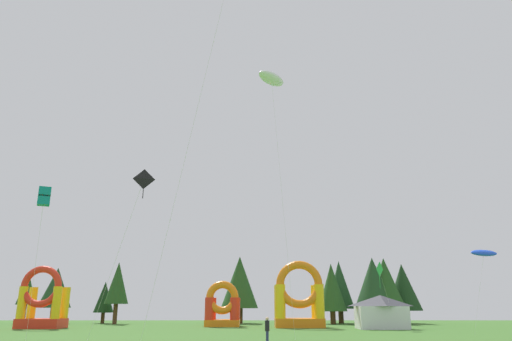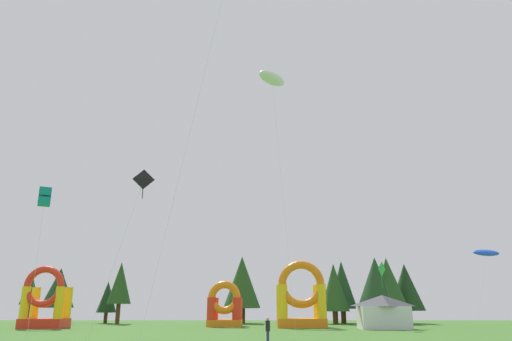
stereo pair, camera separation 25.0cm
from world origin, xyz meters
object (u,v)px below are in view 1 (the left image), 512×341
Objects in this scene: inflatable_orange_dome at (300,302)px; kite_green_diamond at (379,270)px; person_near_camera at (268,328)px; inflatable_yellow_castle at (223,310)px; kite_teal_box at (45,197)px; kite_black_diamond at (144,181)px; festival_tent at (382,312)px; kite_white_parafoil at (272,79)px; inflatable_red_slide at (43,305)px; kite_blue_parafoil at (485,253)px.

kite_green_diamond is at bearing -28.00° from inflatable_orange_dome.
inflatable_yellow_castle is (-5.04, 27.76, 0.99)m from person_near_camera.
kite_black_diamond is (6.65, -2.55, 0.34)m from kite_teal_box.
inflatable_orange_dome is 1.44× the size of festival_tent.
person_near_camera is (-13.22, -20.22, -5.38)m from kite_green_diamond.
kite_green_diamond is at bearing -22.47° from inflatable_yellow_castle.
kite_white_parafoil is 12.05× the size of person_near_camera.
inflatable_red_slide is 39.46m from festival_tent.
kite_green_diamond is 0.91× the size of inflatable_orange_dome.
inflatable_yellow_castle is 1.02× the size of festival_tent.
kite_green_diamond is at bearing 55.08° from kite_white_parafoil.
kite_green_diamond is (-8.22, 8.50, -1.03)m from kite_blue_parafoil.
kite_blue_parafoil is at bearing -45.97° from kite_green_diamond.
inflatable_red_slide is at bearing -175.86° from inflatable_orange_dome.
kite_black_diamond reaches higher than kite_green_diamond.
kite_blue_parafoil is 1.12× the size of kite_green_diamond.
kite_black_diamond is 36.24m from inflatable_orange_dome.
inflatable_yellow_castle is 0.79× the size of inflatable_red_slide.
kite_teal_box is at bearing -43.42° from person_near_camera.
inflatable_orange_dome reaches higher than kite_green_diamond.
kite_green_diamond is 10.51m from inflatable_orange_dome.
person_near_camera is at bearing -104.71° from kite_white_parafoil.
kite_blue_parafoil reaches higher than kite_green_diamond.
inflatable_red_slide reaches higher than inflatable_yellow_castle.
inflatable_red_slide is at bearing 176.41° from kite_green_diamond.
festival_tent is (-7.87, 9.96, -5.63)m from kite_blue_parafoil.
inflatable_red_slide is (-47.31, 10.96, -4.84)m from kite_blue_parafoil.
kite_black_diamond is at bearing -144.18° from kite_blue_parafoil.
person_near_camera is 0.33× the size of festival_tent.
inflatable_red_slide is (-20.83, -5.09, 0.59)m from inflatable_yellow_castle.
kite_green_diamond is (20.31, 29.10, -2.87)m from kite_black_diamond.
person_near_camera is at bearing -79.72° from inflatable_yellow_castle.
kite_blue_parafoil is 13.89m from festival_tent.
kite_green_diamond is 1.00× the size of inflatable_red_slide.
kite_teal_box is at bearing -120.28° from inflatable_orange_dome.
inflatable_red_slide is (-39.09, 2.45, -3.81)m from kite_green_diamond.
kite_white_parafoil reaches higher than person_near_camera.
kite_teal_box reaches higher than inflatable_yellow_castle.
kite_green_diamond is at bearing -3.59° from inflatable_red_slide.
kite_white_parafoil reaches higher than inflatable_orange_dome.
kite_white_parafoil is 32.58m from inflatable_yellow_castle.
inflatable_yellow_castle is 0.71× the size of inflatable_orange_dome.
kite_teal_box is 1.75× the size of festival_tent.
kite_black_diamond is 37.63m from festival_tent.
kite_blue_parafoil is (35.18, 18.04, -1.50)m from kite_teal_box.
person_near_camera is at bearing -41.23° from inflatable_red_slide.
kite_teal_box is 5.26× the size of person_near_camera.
inflatable_red_slide reaches higher than festival_tent.
inflatable_orange_dome is at bearing 152.00° from kite_green_diamond.
kite_blue_parafoil is at bearing -37.78° from inflatable_orange_dome.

